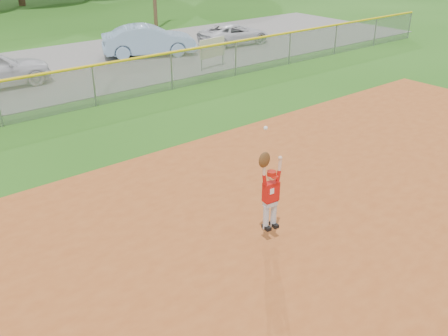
# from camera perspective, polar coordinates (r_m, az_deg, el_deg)

# --- Properties ---
(ground) EXTENTS (120.00, 120.00, 0.00)m
(ground) POSITION_cam_1_polar(r_m,az_deg,el_deg) (11.43, 7.95, -5.58)
(ground) COLOR #265D15
(ground) RESTS_ON ground
(clay_infield) EXTENTS (24.00, 16.00, 0.04)m
(clay_infield) POSITION_cam_1_polar(r_m,az_deg,el_deg) (10.00, 20.66, -12.17)
(clay_infield) COLOR #A54D1D
(clay_infield) RESTS_ON ground
(parking_strip) EXTENTS (44.00, 10.00, 0.03)m
(parking_strip) POSITION_cam_1_polar(r_m,az_deg,el_deg) (24.42, -20.57, 10.18)
(parking_strip) COLOR slate
(parking_strip) RESTS_ON ground
(car_blue) EXTENTS (4.90, 3.31, 1.53)m
(car_blue) POSITION_cam_1_polar(r_m,az_deg,el_deg) (26.17, -8.58, 14.22)
(car_blue) COLOR #89ACCD
(car_blue) RESTS_ON parking_strip
(car_white_b) EXTENTS (4.22, 2.25, 1.13)m
(car_white_b) POSITION_cam_1_polar(r_m,az_deg,el_deg) (28.63, 1.18, 15.06)
(car_white_b) COLOR silver
(car_white_b) RESTS_ON parking_strip
(sponsor_sign) EXTENTS (1.57, 0.27, 1.41)m
(sponsor_sign) POSITION_cam_1_polar(r_m,az_deg,el_deg) (23.42, -1.35, 13.48)
(sponsor_sign) COLOR gray
(sponsor_sign) RESTS_ON ground
(outfield_fence) EXTENTS (40.06, 0.10, 1.55)m
(outfield_fence) POSITION_cam_1_polar(r_m,az_deg,el_deg) (18.76, -14.67, 9.41)
(outfield_fence) COLOR gray
(outfield_fence) RESTS_ON ground
(ballplayer) EXTENTS (0.58, 0.26, 2.27)m
(ballplayer) POSITION_cam_1_polar(r_m,az_deg,el_deg) (9.99, 5.26, -2.60)
(ballplayer) COLOR silver
(ballplayer) RESTS_ON ground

